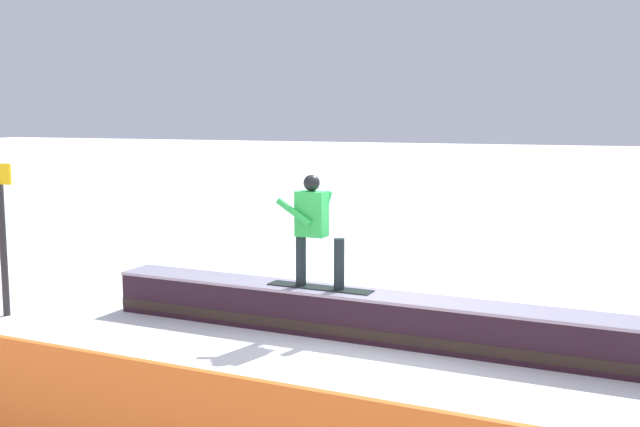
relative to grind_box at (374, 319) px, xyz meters
The scene contains 4 objects.
ground_plane 0.27m from the grind_box, ahead, with size 120.00×120.00×0.00m, color white.
grind_box is the anchor object (origin of this frame).
snowboarder 1.44m from the grind_box, ahead, with size 1.48×0.43×1.52m.
trail_marker 5.46m from the grind_box, ahead, with size 0.40×0.10×2.21m.
Camera 1 is at (-2.67, 9.22, 2.95)m, focal length 42.60 mm.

